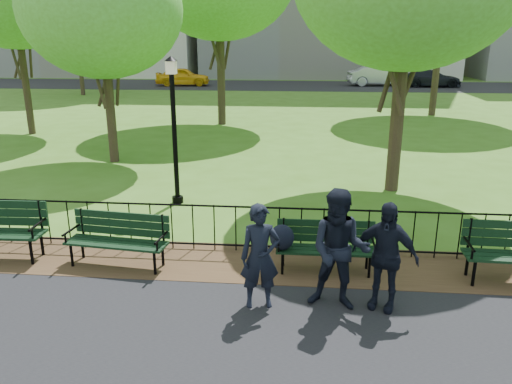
# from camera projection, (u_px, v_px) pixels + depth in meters

# --- Properties ---
(ground) EXTENTS (120.00, 120.00, 0.00)m
(ground) POSITION_uv_depth(u_px,v_px,m) (313.00, 311.00, 7.29)
(ground) COLOR #3E661A
(dirt_strip) EXTENTS (60.00, 1.60, 0.01)m
(dirt_strip) POSITION_uv_depth(u_px,v_px,m) (312.00, 265.00, 8.71)
(dirt_strip) COLOR #3B2818
(dirt_strip) RESTS_ON ground
(far_street) EXTENTS (70.00, 9.00, 0.01)m
(far_street) POSITION_uv_depth(u_px,v_px,m) (306.00, 86.00, 40.55)
(far_street) COLOR black
(far_street) RESTS_ON ground
(iron_fence) EXTENTS (24.06, 0.06, 1.00)m
(iron_fence) POSITION_uv_depth(u_px,v_px,m) (312.00, 229.00, 9.04)
(iron_fence) COLOR black
(iron_fence) RESTS_ON ground
(park_bench_main) EXTENTS (1.76, 0.52, 0.94)m
(park_bench_main) POSITION_uv_depth(u_px,v_px,m) (305.00, 239.00, 8.34)
(park_bench_main) COLOR black
(park_bench_main) RESTS_ON ground
(park_bench_left_a) EXTENTS (1.81, 0.74, 1.00)m
(park_bench_left_a) POSITION_uv_depth(u_px,v_px,m) (118.00, 234.00, 8.62)
(park_bench_left_a) COLOR black
(park_bench_left_a) RESTS_ON ground
(lamppost) EXTENTS (0.31, 0.31, 3.43)m
(lamppost) POSITION_uv_depth(u_px,v_px,m) (174.00, 126.00, 11.48)
(lamppost) COLOR black
(lamppost) RESTS_ON ground
(tree_near_w) EXTENTS (4.76, 4.76, 6.63)m
(tree_near_w) POSITION_uv_depth(u_px,v_px,m) (102.00, 9.00, 14.64)
(tree_near_w) COLOR #2D2116
(tree_near_w) RESTS_ON ground
(person_left) EXTENTS (0.63, 0.47, 1.57)m
(person_left) POSITION_uv_depth(u_px,v_px,m) (260.00, 257.00, 7.20)
(person_left) COLOR black
(person_left) RESTS_ON asphalt_path
(person_mid) EXTENTS (0.95, 0.60, 1.81)m
(person_mid) POSITION_uv_depth(u_px,v_px,m) (340.00, 250.00, 7.12)
(person_mid) COLOR black
(person_mid) RESTS_ON asphalt_path
(person_right) EXTENTS (1.03, 0.73, 1.63)m
(person_right) POSITION_uv_depth(u_px,v_px,m) (385.00, 256.00, 7.14)
(person_right) COLOR black
(person_right) RESTS_ON asphalt_path
(taxi) EXTENTS (4.46, 2.21, 1.46)m
(taxi) POSITION_uv_depth(u_px,v_px,m) (183.00, 76.00, 40.21)
(taxi) COLOR yellow
(taxi) RESTS_ON far_street
(sedan_silver) EXTENTS (4.99, 2.25, 1.59)m
(sedan_silver) POSITION_uv_depth(u_px,v_px,m) (378.00, 76.00, 40.14)
(sedan_silver) COLOR #A8ABB0
(sedan_silver) RESTS_ON far_street
(sedan_dark) EXTENTS (4.61, 1.92, 1.33)m
(sedan_dark) POSITION_uv_depth(u_px,v_px,m) (431.00, 78.00, 39.31)
(sedan_dark) COLOR black
(sedan_dark) RESTS_ON far_street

